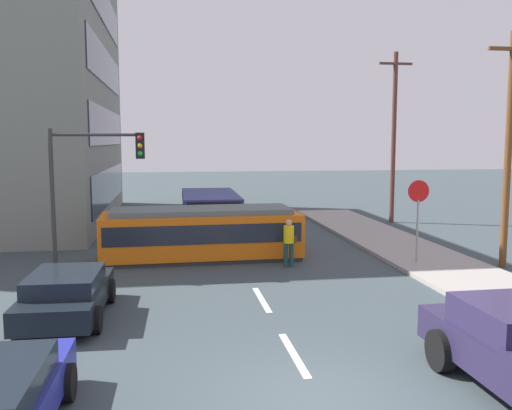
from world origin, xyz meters
The scene contains 14 objects.
ground_plane centered at (0.00, 10.00, 0.00)m, with size 120.00×120.00×0.00m, color #374247.
sidewalk_curb_right centered at (6.80, 6.00, 0.07)m, with size 3.20×36.00×0.14m, color #9B958E.
lane_stripe_1 centered at (0.00, 2.00, 0.01)m, with size 0.16×2.40×0.01m, color silver.
lane_stripe_2 centered at (0.00, 6.00, 0.01)m, with size 0.16×2.40×0.01m, color silver.
lane_stripe_3 centered at (0.00, 17.67, 0.01)m, with size 0.16×2.40×0.01m, color silver.
lane_stripe_4 centered at (0.00, 23.67, 0.01)m, with size 0.16×2.40×0.01m, color silver.
streetcar_tram centered at (-1.32, 11.67, 0.98)m, with size 7.33×2.70×1.91m.
city_bus centered at (-0.62, 16.95, 1.12)m, with size 2.60×5.95×1.95m.
pedestrian_crossing centered at (1.59, 9.83, 0.94)m, with size 0.49×0.36×1.67m.
parked_sedan_mid centered at (-5.02, 5.14, 0.62)m, with size 2.06×4.15×1.19m.
stop_sign centered at (6.06, 9.29, 2.19)m, with size 0.76×0.07×2.88m.
traffic_light_mast centered at (-4.96, 9.65, 3.37)m, with size 2.99×0.33×4.77m.
utility_pole_near centered at (8.96, 8.67, 4.19)m, with size 1.80×0.24×8.02m.
utility_pole_mid centered at (9.34, 19.39, 4.68)m, with size 1.80×0.24×8.99m.
Camera 1 is at (-2.47, -8.73, 4.38)m, focal length 38.90 mm.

